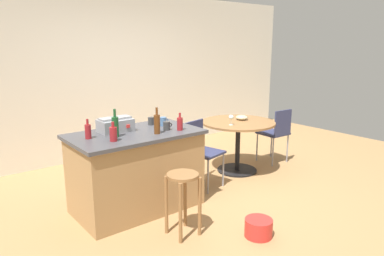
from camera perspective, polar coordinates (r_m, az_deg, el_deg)
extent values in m
plane|color=#A37A4C|center=(4.70, 1.54, -10.24)|extent=(8.80, 8.80, 0.00)
cube|color=silver|center=(6.27, -12.15, 8.17)|extent=(8.00, 0.10, 2.70)
cube|color=#A37A4C|center=(4.20, -8.78, -6.97)|extent=(1.38, 0.78, 0.87)
cube|color=#424247|center=(4.06, -9.00, -0.96)|extent=(1.44, 0.84, 0.04)
cylinder|color=olive|center=(3.80, -1.10, -11.13)|extent=(0.04, 0.04, 0.61)
cylinder|color=olive|center=(3.67, -4.10, -12.05)|extent=(0.04, 0.04, 0.61)
cylinder|color=olive|center=(3.50, -1.84, -13.38)|extent=(0.04, 0.04, 0.61)
cylinder|color=olive|center=(3.63, 1.23, -12.34)|extent=(0.04, 0.04, 0.61)
cylinder|color=olive|center=(3.52, -1.48, -7.50)|extent=(0.32, 0.32, 0.03)
cylinder|color=black|center=(5.51, 7.13, -6.60)|extent=(0.59, 0.59, 0.02)
cylinder|color=black|center=(5.40, 7.24, -3.07)|extent=(0.07, 0.07, 0.73)
cylinder|color=olive|center=(5.31, 7.35, 0.87)|extent=(1.07, 1.07, 0.03)
cube|color=navy|center=(4.73, 2.14, -3.90)|extent=(0.48, 0.48, 0.03)
cube|color=navy|center=(4.79, 0.34, -1.20)|extent=(0.36, 0.10, 0.40)
cylinder|color=gray|center=(5.03, 1.73, -5.78)|extent=(0.02, 0.02, 0.46)
cylinder|color=gray|center=(4.78, -0.75, -6.82)|extent=(0.02, 0.02, 0.46)
cylinder|color=gray|center=(4.59, 2.55, -7.73)|extent=(0.02, 0.02, 0.46)
cylinder|color=gray|center=(4.85, 4.95, -6.59)|extent=(0.02, 0.02, 0.46)
cube|color=navy|center=(5.90, 12.69, -0.79)|extent=(0.42, 0.42, 0.03)
cube|color=navy|center=(5.73, 14.20, 0.78)|extent=(0.36, 0.04, 0.40)
cylinder|color=gray|center=(5.73, 12.69, -3.74)|extent=(0.02, 0.02, 0.46)
cylinder|color=gray|center=(5.98, 14.87, -3.15)|extent=(0.02, 0.02, 0.46)
cylinder|color=gray|center=(6.19, 12.45, -2.45)|extent=(0.02, 0.02, 0.46)
cylinder|color=gray|center=(5.95, 10.26, -2.99)|extent=(0.02, 0.02, 0.46)
cube|color=gray|center=(4.12, -12.03, 0.40)|extent=(0.37, 0.24, 0.14)
cube|color=gray|center=(4.10, -12.09, 1.52)|extent=(0.35, 0.14, 0.02)
cube|color=red|center=(3.97, -12.40, -0.10)|extent=(0.04, 0.01, 0.04)
cube|color=red|center=(4.05, -10.08, 0.27)|extent=(0.04, 0.01, 0.04)
cylinder|color=maroon|center=(3.88, -16.14, -0.56)|extent=(0.06, 0.06, 0.15)
cylinder|color=maroon|center=(3.86, -16.24, 0.95)|extent=(0.02, 0.02, 0.06)
cylinder|color=maroon|center=(4.10, -1.93, 0.64)|extent=(0.07, 0.07, 0.15)
cylinder|color=maroon|center=(4.07, -1.94, 2.02)|extent=(0.03, 0.03, 0.06)
cylinder|color=maroon|center=(3.72, -12.35, -0.97)|extent=(0.08, 0.08, 0.14)
cylinder|color=maroon|center=(3.70, -12.43, 0.54)|extent=(0.03, 0.03, 0.06)
cylinder|color=#603314|center=(3.95, -5.57, 0.59)|extent=(0.07, 0.07, 0.21)
cylinder|color=#603314|center=(3.92, -5.61, 2.67)|extent=(0.03, 0.03, 0.08)
cylinder|color=#194C23|center=(3.87, -12.05, 0.15)|extent=(0.07, 0.07, 0.22)
cylinder|color=#194C23|center=(3.84, -12.15, 2.33)|extent=(0.03, 0.03, 0.08)
cylinder|color=#383838|center=(4.40, -6.53, 1.11)|extent=(0.07, 0.07, 0.10)
torus|color=#383838|center=(4.42, -6.02, 1.25)|extent=(0.05, 0.01, 0.05)
cylinder|color=#4C7099|center=(4.33, -4.57, 1.04)|extent=(0.08, 0.08, 0.11)
torus|color=#4C7099|center=(4.36, -4.02, 1.20)|extent=(0.05, 0.01, 0.05)
cylinder|color=#383838|center=(4.12, -4.04, 0.35)|extent=(0.08, 0.08, 0.10)
torus|color=#383838|center=(4.15, -3.46, 0.52)|extent=(0.05, 0.01, 0.05)
cylinder|color=silver|center=(5.07, 6.19, 0.51)|extent=(0.06, 0.06, 0.00)
cylinder|color=silver|center=(5.06, 6.21, 0.97)|extent=(0.01, 0.01, 0.08)
ellipsoid|color=silver|center=(5.04, 6.23, 1.73)|extent=(0.07, 0.07, 0.06)
ellipsoid|color=tan|center=(5.42, 7.89, 1.66)|extent=(0.18, 0.18, 0.07)
cylinder|color=red|center=(3.76, 10.49, -15.28)|extent=(0.28, 0.28, 0.18)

